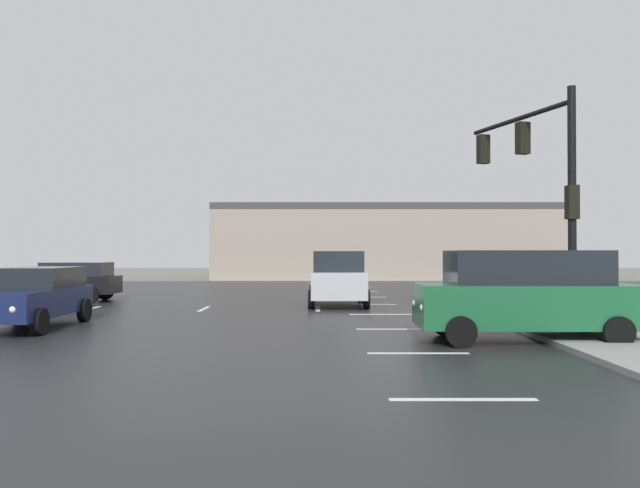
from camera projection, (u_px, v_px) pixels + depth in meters
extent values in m
plane|color=slate|center=(376.00, 309.00, 22.73)|extent=(120.00, 120.00, 0.00)
cube|color=#232326|center=(376.00, 309.00, 22.73)|extent=(44.00, 44.00, 0.02)
cube|color=white|center=(561.00, 316.00, 18.72)|extent=(4.00, 1.60, 0.06)
cube|color=silver|center=(464.00, 400.00, 8.73)|extent=(2.00, 0.15, 0.01)
cube|color=silver|center=(419.00, 353.00, 12.73)|extent=(2.00, 0.15, 0.01)
cube|color=silver|center=(396.00, 329.00, 16.73)|extent=(2.00, 0.15, 0.01)
cube|color=silver|center=(381.00, 314.00, 20.73)|extent=(2.00, 0.15, 0.01)
cube|color=silver|center=(372.00, 304.00, 24.73)|extent=(2.00, 0.15, 0.01)
cube|color=silver|center=(365.00, 297.00, 28.73)|extent=(2.00, 0.15, 0.01)
cube|color=silver|center=(359.00, 292.00, 32.72)|extent=(2.00, 0.15, 0.01)
cube|color=silver|center=(355.00, 287.00, 36.72)|extent=(2.00, 0.15, 0.01)
cube|color=silver|center=(352.00, 284.00, 40.72)|extent=(2.00, 0.15, 0.01)
cube|color=silver|center=(91.00, 309.00, 22.74)|extent=(0.15, 2.00, 0.01)
cube|color=silver|center=(205.00, 309.00, 22.74)|extent=(0.15, 2.00, 0.01)
cube|color=silver|center=(319.00, 309.00, 22.73)|extent=(0.15, 2.00, 0.01)
cube|color=silver|center=(433.00, 309.00, 22.72)|extent=(0.15, 2.00, 0.01)
cube|color=silver|center=(547.00, 309.00, 22.72)|extent=(0.15, 2.00, 0.01)
cube|color=silver|center=(509.00, 321.00, 18.72)|extent=(0.45, 7.00, 0.01)
cylinder|color=black|center=(573.00, 204.00, 17.22)|extent=(0.22, 0.22, 6.30)
cylinder|color=black|center=(519.00, 119.00, 19.57)|extent=(1.59, 4.67, 0.14)
cube|color=black|center=(524.00, 138.00, 19.33)|extent=(0.43, 0.38, 0.95)
sphere|color=red|center=(521.00, 130.00, 19.49)|extent=(0.20, 0.20, 0.20)
cube|color=black|center=(484.00, 149.00, 21.41)|extent=(0.43, 0.38, 0.95)
sphere|color=red|center=(482.00, 141.00, 21.57)|extent=(0.20, 0.20, 0.20)
cube|color=black|center=(573.00, 202.00, 17.22)|extent=(0.28, 0.36, 0.90)
cylinder|color=red|center=(628.00, 314.00, 16.34)|extent=(0.26, 0.26, 0.60)
sphere|color=red|center=(628.00, 300.00, 16.34)|extent=(0.25, 0.25, 0.25)
cylinder|color=red|center=(621.00, 313.00, 16.34)|extent=(0.12, 0.11, 0.11)
cylinder|color=red|center=(635.00, 313.00, 16.34)|extent=(0.12, 0.11, 0.11)
cube|color=gray|center=(387.00, 246.00, 49.78)|extent=(25.85, 8.00, 5.06)
cube|color=#3F3D3A|center=(387.00, 209.00, 49.82)|extent=(25.85, 8.00, 0.50)
cube|color=#B21919|center=(517.00, 278.00, 29.47)|extent=(4.82, 2.01, 0.95)
cube|color=black|center=(517.00, 260.00, 29.48)|extent=(3.38, 1.83, 0.75)
cylinder|color=black|center=(486.00, 290.00, 28.51)|extent=(0.66, 0.23, 0.66)
cylinder|color=black|center=(476.00, 288.00, 30.46)|extent=(0.66, 0.23, 0.66)
cylinder|color=black|center=(561.00, 290.00, 28.47)|extent=(0.66, 0.23, 0.66)
cylinder|color=black|center=(546.00, 288.00, 30.42)|extent=(0.66, 0.23, 0.66)
sphere|color=white|center=(468.00, 279.00, 28.88)|extent=(0.18, 0.18, 0.18)
sphere|color=white|center=(462.00, 278.00, 30.13)|extent=(0.18, 0.18, 0.18)
cube|color=#141E47|center=(31.00, 302.00, 17.01)|extent=(1.86, 4.52, 0.70)
cube|color=black|center=(42.00, 277.00, 17.69)|extent=(1.69, 2.50, 0.55)
cylinder|color=black|center=(41.00, 322.00, 15.49)|extent=(0.23, 0.66, 0.66)
cylinder|color=black|center=(86.00, 310.00, 18.54)|extent=(0.23, 0.66, 0.66)
cylinder|color=black|center=(22.00, 310.00, 18.52)|extent=(0.23, 0.66, 0.66)
sphere|color=white|center=(15.00, 309.00, 14.82)|extent=(0.18, 0.18, 0.18)
cube|color=navy|center=(563.00, 277.00, 34.87)|extent=(4.60, 2.07, 0.70)
cube|color=black|center=(551.00, 265.00, 34.84)|extent=(2.57, 1.80, 0.55)
cylinder|color=black|center=(583.00, 282.00, 35.85)|extent=(0.67, 0.26, 0.66)
cylinder|color=black|center=(599.00, 284.00, 34.06)|extent=(0.67, 0.26, 0.66)
cylinder|color=black|center=(529.00, 282.00, 35.67)|extent=(0.67, 0.26, 0.66)
cylinder|color=black|center=(542.00, 284.00, 33.88)|extent=(0.67, 0.26, 0.66)
sphere|color=white|center=(598.00, 276.00, 35.57)|extent=(0.18, 0.18, 0.18)
sphere|color=white|center=(608.00, 277.00, 34.42)|extent=(0.18, 0.18, 0.18)
cube|color=#195933|center=(526.00, 305.00, 14.46)|extent=(4.83, 2.02, 0.95)
cube|color=black|center=(526.00, 267.00, 14.47)|extent=(3.39, 1.84, 0.75)
cylinder|color=black|center=(462.00, 332.00, 13.50)|extent=(0.66, 0.23, 0.66)
cylinder|color=black|center=(445.00, 322.00, 15.45)|extent=(0.66, 0.23, 0.66)
cylinder|color=black|center=(620.00, 332.00, 13.45)|extent=(0.66, 0.23, 0.66)
cylinder|color=black|center=(583.00, 322.00, 15.40)|extent=(0.66, 0.23, 0.66)
sphere|color=white|center=(425.00, 307.00, 13.87)|extent=(0.18, 0.18, 0.18)
sphere|color=white|center=(417.00, 303.00, 15.12)|extent=(0.18, 0.18, 0.18)
cube|color=white|center=(483.00, 278.00, 33.50)|extent=(2.12, 4.62, 0.70)
cube|color=black|center=(486.00, 266.00, 32.84)|extent=(1.83, 2.59, 0.55)
cylinder|color=black|center=(462.00, 283.00, 35.09)|extent=(0.27, 0.67, 0.66)
cylinder|color=black|center=(495.00, 283.00, 34.96)|extent=(0.27, 0.67, 0.66)
cylinder|color=black|center=(470.00, 286.00, 32.04)|extent=(0.27, 0.67, 0.66)
cylinder|color=black|center=(507.00, 286.00, 31.91)|extent=(0.27, 0.67, 0.66)
sphere|color=white|center=(466.00, 276.00, 35.74)|extent=(0.18, 0.18, 0.18)
sphere|color=white|center=(487.00, 276.00, 35.66)|extent=(0.18, 0.18, 0.18)
cube|color=#B7BABF|center=(339.00, 284.00, 24.43)|extent=(1.95, 4.80, 0.95)
cube|color=black|center=(339.00, 261.00, 24.44)|extent=(1.80, 3.36, 0.75)
cylinder|color=black|center=(313.00, 293.00, 26.05)|extent=(0.22, 0.66, 0.66)
cylinder|color=black|center=(362.00, 293.00, 26.05)|extent=(0.22, 0.66, 0.66)
cylinder|color=black|center=(312.00, 299.00, 22.79)|extent=(0.22, 0.66, 0.66)
cylinder|color=black|center=(368.00, 299.00, 22.79)|extent=(0.22, 0.66, 0.66)
sphere|color=white|center=(322.00, 281.00, 26.78)|extent=(0.18, 0.18, 0.18)
sphere|color=white|center=(352.00, 281.00, 26.77)|extent=(0.18, 0.18, 0.18)
cube|color=black|center=(62.00, 285.00, 26.16)|extent=(4.52, 1.85, 0.70)
cube|color=black|center=(78.00, 269.00, 26.18)|extent=(2.49, 1.68, 0.55)
cylinder|color=black|center=(13.00, 295.00, 25.24)|extent=(0.66, 0.23, 0.66)
cylinder|color=black|center=(33.00, 292.00, 27.04)|extent=(0.66, 0.23, 0.66)
cylinder|color=black|center=(92.00, 295.00, 25.27)|extent=(0.66, 0.23, 0.66)
cylinder|color=black|center=(107.00, 292.00, 27.07)|extent=(0.66, 0.23, 0.66)
sphere|color=white|center=(0.00, 285.00, 25.56)|extent=(0.18, 0.18, 0.18)
sphere|color=white|center=(13.00, 284.00, 26.72)|extent=(0.18, 0.18, 0.18)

